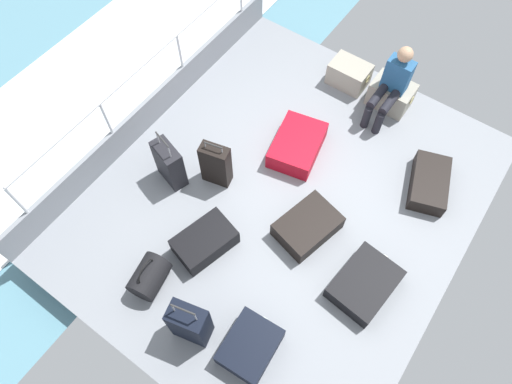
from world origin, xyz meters
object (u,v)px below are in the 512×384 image
at_px(suitcase_0, 190,323).
at_px(cargo_crate_0, 349,74).
at_px(cargo_crate_1, 391,94).
at_px(suitcase_3, 307,226).
at_px(suitcase_2, 205,241).
at_px(suitcase_5, 365,284).
at_px(passenger_seated, 392,84).
at_px(suitcase_4, 429,183).
at_px(suitcase_6, 169,164).
at_px(duffel_bag, 149,277).
at_px(suitcase_7, 297,145).
at_px(suitcase_1, 216,165).
at_px(suitcase_8, 250,347).

bearing_deg(suitcase_0, cargo_crate_0, 95.87).
height_order(cargo_crate_1, suitcase_3, cargo_crate_1).
xyz_separation_m(cargo_crate_0, suitcase_2, (-0.09, -3.26, -0.04)).
height_order(cargo_crate_0, cargo_crate_1, cargo_crate_1).
height_order(cargo_crate_1, suitcase_5, cargo_crate_1).
distance_m(passenger_seated, suitcase_0, 3.95).
bearing_deg(suitcase_4, suitcase_3, -123.68).
bearing_deg(suitcase_3, cargo_crate_0, 108.33).
distance_m(suitcase_6, duffel_bag, 1.42).
bearing_deg(duffel_bag, suitcase_3, 54.80).
distance_m(suitcase_3, suitcase_6, 1.88).
height_order(suitcase_3, suitcase_4, suitcase_3).
xyz_separation_m(suitcase_3, suitcase_7, (-0.74, 0.92, 0.01)).
distance_m(suitcase_5, suitcase_7, 2.01).
height_order(suitcase_3, duffel_bag, duffel_bag).
height_order(cargo_crate_1, suitcase_1, suitcase_1).
distance_m(passenger_seated, suitcase_8, 3.78).
xyz_separation_m(cargo_crate_1, suitcase_6, (-1.72, -2.74, 0.13)).
distance_m(suitcase_8, duffel_bag, 1.36).
xyz_separation_m(suitcase_1, suitcase_8, (1.59, -1.50, -0.20)).
bearing_deg(cargo_crate_1, suitcase_8, -84.71).
xyz_separation_m(cargo_crate_0, suitcase_6, (-1.04, -2.74, 0.14)).
distance_m(suitcase_0, suitcase_4, 3.42).
bearing_deg(passenger_seated, suitcase_8, -84.45).
bearing_deg(suitcase_7, cargo_crate_0, 91.97).
bearing_deg(duffel_bag, suitcase_0, -11.94).
xyz_separation_m(suitcase_0, suitcase_8, (0.62, 0.20, -0.22)).
height_order(cargo_crate_1, suitcase_7, cargo_crate_1).
distance_m(passenger_seated, suitcase_1, 2.56).
height_order(passenger_seated, suitcase_3, passenger_seated).
height_order(suitcase_3, suitcase_5, suitcase_3).
xyz_separation_m(suitcase_3, suitcase_6, (-1.83, -0.36, 0.20)).
bearing_deg(cargo_crate_0, suitcase_0, -84.13).
xyz_separation_m(suitcase_3, suitcase_4, (0.94, 1.41, -0.01)).
bearing_deg(suitcase_1, suitcase_2, -61.12).
bearing_deg(suitcase_3, suitcase_8, -80.80).
bearing_deg(suitcase_6, suitcase_8, -29.56).
distance_m(suitcase_0, suitcase_3, 1.79).
bearing_deg(passenger_seated, duffel_bag, -104.82).
xyz_separation_m(suitcase_1, suitcase_5, (2.25, -0.19, -0.22)).
height_order(cargo_crate_0, suitcase_1, suitcase_1).
bearing_deg(suitcase_0, suitcase_1, 119.90).
bearing_deg(suitcase_6, suitcase_0, -43.32).
bearing_deg(suitcase_5, suitcase_8, -116.74).
bearing_deg(suitcase_3, passenger_seated, 92.97).
height_order(cargo_crate_0, passenger_seated, passenger_seated).
bearing_deg(suitcase_1, suitcase_4, 32.34).
bearing_deg(suitcase_3, suitcase_5, -14.21).
bearing_deg(suitcase_0, cargo_crate_1, 86.49).
bearing_deg(cargo_crate_1, suitcase_1, -117.01).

